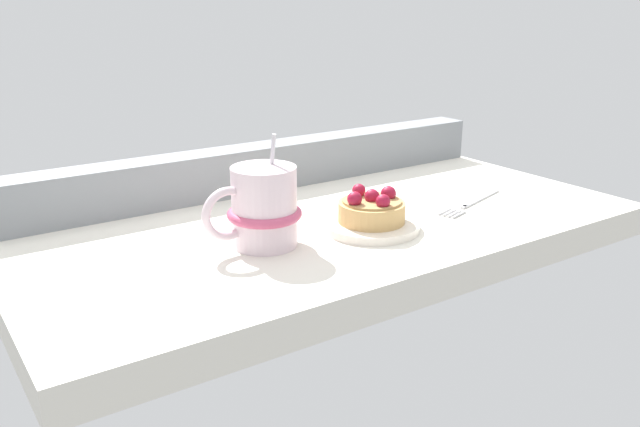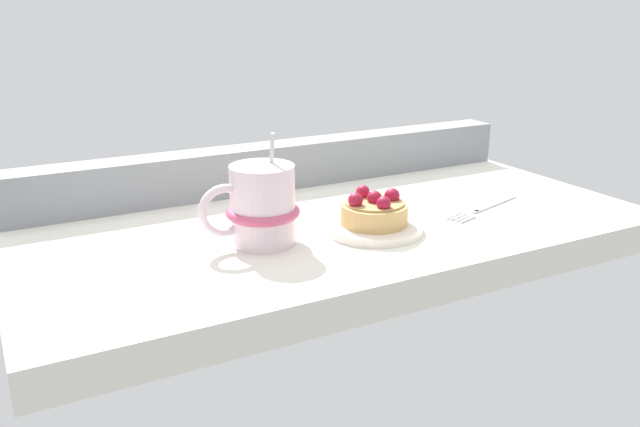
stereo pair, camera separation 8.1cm
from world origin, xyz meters
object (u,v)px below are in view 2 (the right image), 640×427
at_px(dessert_plate, 374,228).
at_px(raspberry_tart, 374,211).
at_px(dessert_fork, 485,207).
at_px(coffee_mug, 261,206).

relative_size(dessert_plate, raspberry_tart, 1.45).
xyz_separation_m(raspberry_tart, dessert_fork, (0.19, 0.00, -0.02)).
distance_m(raspberry_tart, dessert_fork, 0.19).
distance_m(coffee_mug, dessert_fork, 0.33).
distance_m(raspberry_tart, coffee_mug, 0.15).
bearing_deg(raspberry_tart, dessert_fork, 1.26).
height_order(dessert_plate, raspberry_tart, raspberry_tart).
distance_m(dessert_plate, coffee_mug, 0.15).
bearing_deg(dessert_plate, dessert_fork, 1.22).
xyz_separation_m(dessert_plate, dessert_fork, (0.19, 0.00, -0.00)).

